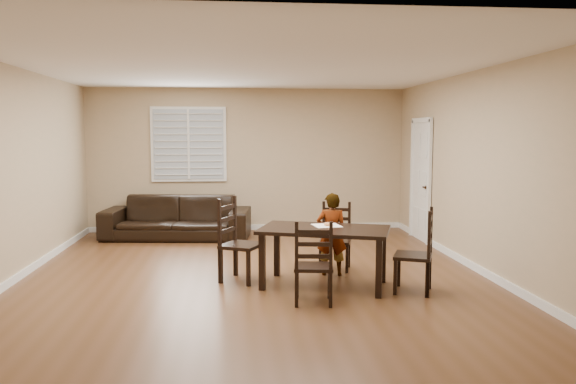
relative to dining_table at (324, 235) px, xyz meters
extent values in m
plane|color=#55331D|center=(-0.83, 0.61, -0.63)|extent=(7.00, 7.00, 0.00)
cube|color=tan|center=(-0.83, 4.11, 0.72)|extent=(6.00, 0.04, 2.70)
cube|color=tan|center=(-0.83, -2.89, 0.72)|extent=(6.00, 0.04, 2.70)
cube|color=tan|center=(-3.83, 0.61, 0.72)|extent=(0.04, 7.00, 2.70)
cube|color=tan|center=(2.17, 0.61, 0.72)|extent=(0.04, 7.00, 2.70)
cube|color=white|center=(-0.83, 0.61, 2.07)|extent=(6.00, 7.00, 0.04)
cube|color=white|center=(-1.93, 4.06, 1.02)|extent=(1.40, 0.08, 1.40)
cube|color=white|center=(2.14, 2.81, 0.40)|extent=(0.06, 0.94, 2.05)
cylinder|color=#332114|center=(2.11, 2.51, 0.32)|extent=(0.06, 0.06, 0.02)
cube|color=white|center=(-0.83, 4.09, -0.58)|extent=(6.00, 0.03, 0.10)
cube|color=white|center=(-3.81, 0.61, -0.58)|extent=(0.03, 7.00, 0.10)
cube|color=white|center=(2.16, 0.61, -0.58)|extent=(0.03, 7.00, 0.10)
cube|color=black|center=(0.00, 0.00, 0.07)|extent=(1.73, 1.31, 0.04)
cube|color=black|center=(-0.76, -0.11, -0.29)|extent=(0.09, 0.09, 0.67)
cube|color=black|center=(0.53, -0.55, -0.29)|extent=(0.09, 0.09, 0.67)
cube|color=black|center=(-0.53, 0.55, -0.29)|extent=(0.09, 0.09, 0.67)
cube|color=black|center=(0.76, 0.11, -0.29)|extent=(0.09, 0.09, 0.67)
cube|color=black|center=(0.28, 0.81, -0.23)|extent=(0.50, 0.48, 0.04)
cube|color=black|center=(0.33, 0.98, -0.17)|extent=(0.41, 0.15, 0.92)
cube|color=black|center=(0.06, 0.71, -0.44)|extent=(0.05, 0.05, 0.38)
cube|color=black|center=(0.40, 0.61, -0.44)|extent=(0.05, 0.05, 0.38)
cube|color=black|center=(0.15, 1.02, -0.44)|extent=(0.05, 0.05, 0.38)
cube|color=black|center=(0.50, 0.92, -0.44)|extent=(0.05, 0.05, 0.38)
cube|color=black|center=(-0.23, -0.66, -0.23)|extent=(0.47, 0.44, 0.04)
cube|color=black|center=(-0.25, -0.84, -0.16)|extent=(0.42, 0.09, 0.93)
cube|color=black|center=(-0.02, -0.52, -0.44)|extent=(0.04, 0.04, 0.38)
cube|color=black|center=(-0.38, -0.47, -0.44)|extent=(0.04, 0.04, 0.38)
cube|color=black|center=(-0.07, -0.85, -0.44)|extent=(0.04, 0.04, 0.38)
cube|color=black|center=(-0.43, -0.80, -0.44)|extent=(0.04, 0.04, 0.38)
cube|color=black|center=(-0.99, 0.34, -0.17)|extent=(0.61, 0.62, 0.04)
cube|color=black|center=(-1.17, 0.43, -0.10)|extent=(0.25, 0.44, 1.05)
cube|color=black|center=(-0.92, 0.07, -0.41)|extent=(0.06, 0.06, 0.43)
cube|color=black|center=(-0.73, 0.44, -0.41)|extent=(0.06, 0.06, 0.43)
cube|color=black|center=(-1.26, 0.25, -0.41)|extent=(0.06, 0.06, 0.43)
cube|color=black|center=(-1.07, 0.61, -0.41)|extent=(0.06, 0.06, 0.43)
cube|color=black|center=(0.99, -0.34, -0.20)|extent=(0.56, 0.57, 0.04)
cube|color=black|center=(1.17, -0.41, -0.13)|extent=(0.21, 0.43, 0.99)
cube|color=black|center=(0.90, -0.09, -0.42)|extent=(0.05, 0.05, 0.41)
cube|color=black|center=(0.76, -0.45, -0.42)|extent=(0.05, 0.05, 0.41)
cube|color=black|center=(1.23, -0.23, -0.42)|extent=(0.05, 0.05, 0.41)
cube|color=black|center=(1.08, -0.59, -0.42)|extent=(0.05, 0.05, 0.41)
imported|color=gray|center=(0.18, 0.52, -0.08)|extent=(0.43, 0.32, 1.09)
cube|color=white|center=(0.06, 0.16, 0.09)|extent=(0.37, 0.37, 0.00)
torus|color=#CE814A|center=(0.07, 0.16, 0.11)|extent=(0.11, 0.11, 0.04)
torus|color=white|center=(0.07, 0.16, 0.12)|extent=(0.10, 0.10, 0.02)
imported|color=black|center=(-2.10, 3.35, -0.26)|extent=(2.65, 1.30, 0.74)
camera|label=1|loc=(-1.08, -6.62, 1.23)|focal=35.00mm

